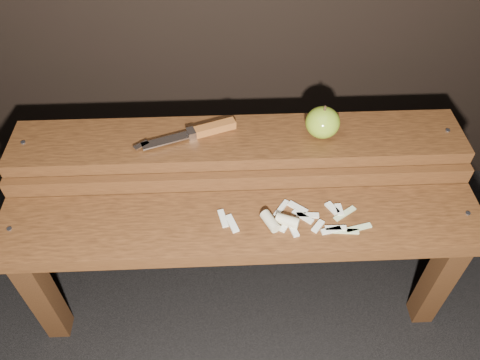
{
  "coord_description": "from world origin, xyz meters",
  "views": [
    {
      "loc": [
        -0.03,
        -0.75,
        1.32
      ],
      "look_at": [
        0.0,
        0.06,
        0.45
      ],
      "focal_mm": 35.0,
      "sensor_mm": 36.0,
      "label": 1
    }
  ],
  "objects_px": {
    "bench_rear_tier": "(238,161)",
    "knife": "(202,131)",
    "bench_front_tier": "(242,241)",
    "apple": "(323,122)"
  },
  "relations": [
    {
      "from": "bench_front_tier",
      "to": "knife",
      "type": "distance_m",
      "value": 0.31
    },
    {
      "from": "bench_rear_tier",
      "to": "knife",
      "type": "height_order",
      "value": "knife"
    },
    {
      "from": "bench_rear_tier",
      "to": "knife",
      "type": "relative_size",
      "value": 4.5
    },
    {
      "from": "apple",
      "to": "knife",
      "type": "distance_m",
      "value": 0.31
    },
    {
      "from": "bench_front_tier",
      "to": "knife",
      "type": "height_order",
      "value": "knife"
    },
    {
      "from": "bench_rear_tier",
      "to": "knife",
      "type": "bearing_deg",
      "value": 169.13
    },
    {
      "from": "bench_front_tier",
      "to": "apple",
      "type": "height_order",
      "value": "apple"
    },
    {
      "from": "bench_front_tier",
      "to": "apple",
      "type": "relative_size",
      "value": 12.94
    },
    {
      "from": "bench_front_tier",
      "to": "bench_rear_tier",
      "type": "relative_size",
      "value": 1.0
    },
    {
      "from": "knife",
      "to": "apple",
      "type": "bearing_deg",
      "value": -2.51
    }
  ]
}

